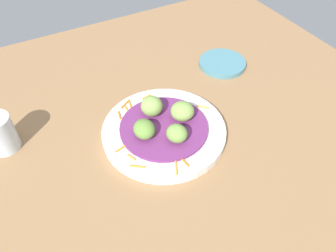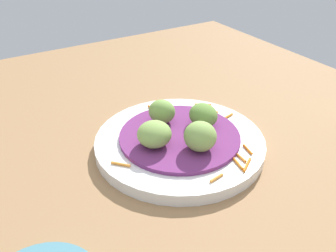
{
  "view_description": "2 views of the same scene",
  "coord_description": "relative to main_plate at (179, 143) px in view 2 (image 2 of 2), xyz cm",
  "views": [
    {
      "loc": [
        44.19,
        -29.02,
        56.71
      ],
      "look_at": [
        -0.31,
        -4.71,
        4.91
      ],
      "focal_mm": 36.02,
      "sensor_mm": 36.0,
      "label": 1
    },
    {
      "loc": [
        -41.53,
        21.44,
        36.26
      ],
      "look_at": [
        0.96,
        -4.36,
        5.43
      ],
      "focal_mm": 38.94,
      "sensor_mm": 36.0,
      "label": 2
    }
  ],
  "objects": [
    {
      "name": "table_surface",
      "position": [
        0.99,
        5.35,
        -1.95
      ],
      "size": [
        110.0,
        110.0,
        2.0
      ],
      "primitive_type": "cube",
      "color": "#936D47",
      "rests_on": "ground"
    },
    {
      "name": "main_plate",
      "position": [
        0.0,
        0.0,
        0.0
      ],
      "size": [
        27.15,
        27.15,
        1.9
      ],
      "primitive_type": "cylinder",
      "color": "white",
      "rests_on": "table_surface"
    },
    {
      "name": "cabbage_bed",
      "position": [
        0.0,
        0.0,
        1.28
      ],
      "size": [
        19.29,
        19.29,
        0.66
      ],
      "primitive_type": "cylinder",
      "color": "#702D6B",
      "rests_on": "main_plate"
    },
    {
      "name": "carrot_garnish",
      "position": [
        -1.22,
        -3.67,
        1.15
      ],
      "size": [
        24.57,
        24.22,
        0.4
      ],
      "color": "orange",
      "rests_on": "main_plate"
    },
    {
      "name": "guac_scoop_left",
      "position": [
        -0.43,
        4.83,
        3.56
      ],
      "size": [
        5.47,
        5.54,
        3.9
      ],
      "primitive_type": "ellipsoid",
      "rotation": [
        0.0,
        0.0,
        6.22
      ],
      "color": "#84A851",
      "rests_on": "cabbage_bed"
    },
    {
      "name": "guac_scoop_center",
      "position": [
        -4.83,
        -0.43,
        3.83
      ],
      "size": [
        5.01,
        4.92,
        4.46
      ],
      "primitive_type": "ellipsoid",
      "rotation": [
        0.0,
        0.0,
        3.16
      ],
      "color": "#84A851",
      "rests_on": "cabbage_bed"
    },
    {
      "name": "guac_scoop_right",
      "position": [
        0.43,
        -4.83,
        3.49
      ],
      "size": [
        5.11,
        4.52,
        3.76
      ],
      "primitive_type": "ellipsoid",
      "rotation": [
        0.0,
        0.0,
        6.27
      ],
      "color": "olive",
      "rests_on": "cabbage_bed"
    },
    {
      "name": "guac_scoop_back",
      "position": [
        4.83,
        0.43,
        3.6
      ],
      "size": [
        6.0,
        5.93,
        3.99
      ],
      "primitive_type": "ellipsoid",
      "rotation": [
        0.0,
        0.0,
        5.39
      ],
      "color": "#759E47",
      "rests_on": "cabbage_bed"
    }
  ]
}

